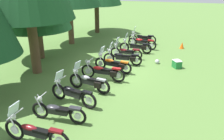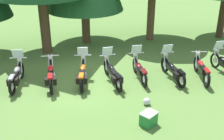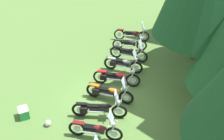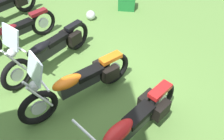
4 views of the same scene
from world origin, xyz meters
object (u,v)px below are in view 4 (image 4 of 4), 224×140
Objects in this scene: motorcycle_8 at (1,7)px; picnic_cooler at (127,2)px; dropped_helmet at (91,15)px; motorcycle_5 at (80,82)px; motorcycle_7 at (15,31)px; motorcycle_4 at (130,127)px; motorcycle_6 at (50,49)px.

motorcycle_8 is 3.59m from picnic_cooler.
motorcycle_8 is 2.47m from dropped_helmet.
motorcycle_5 is 2.42m from motorcycle_7.
motorcycle_8 is (1.36, -0.42, -0.00)m from motorcycle_7.
motorcycle_4 is 3.70m from motorcycle_7.
motorcycle_5 is 0.97× the size of motorcycle_6.
motorcycle_4 is 1.28m from motorcycle_5.
motorcycle_8 reaches higher than motorcycle_6.
picnic_cooler is at bearing -176.19° from motorcycle_6.
picnic_cooler is 2.38× the size of dropped_helmet.
motorcycle_5 reaches higher than motorcycle_8.
motorcycle_8 is (2.56, -0.31, -0.01)m from motorcycle_6.
motorcycle_5 is at bearing 90.08° from motorcycle_7.
dropped_helmet is (0.77, -1.98, -0.32)m from motorcycle_6.
motorcycle_6 is 2.58m from motorcycle_8.
motorcycle_5 is 8.51× the size of dropped_helmet.
motorcycle_4 is 1.05× the size of motorcycle_8.
motorcycle_4 is 1.05× the size of motorcycle_5.
motorcycle_8 reaches higher than motorcycle_4.
motorcycle_6 is 2.15m from dropped_helmet.
motorcycle_7 is at bearing -91.56° from motorcycle_4.
motorcycle_5 is 3.02m from dropped_helmet.
motorcycle_6 is at bearing 82.46° from motorcycle_8.
motorcycle_5 reaches higher than dropped_helmet.
motorcycle_4 is 3.75× the size of picnic_cooler.
motorcycle_7 is at bearing 75.99° from picnic_cooler.
motorcycle_5 reaches higher than picnic_cooler.
motorcycle_5 is at bearing 80.66° from motorcycle_8.
motorcycle_5 is at bearing 115.01° from picnic_cooler.
dropped_helmet is at bearing -161.93° from motorcycle_6.
motorcycle_7 is 0.94× the size of motorcycle_8.
motorcycle_7 reaches higher than dropped_helmet.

